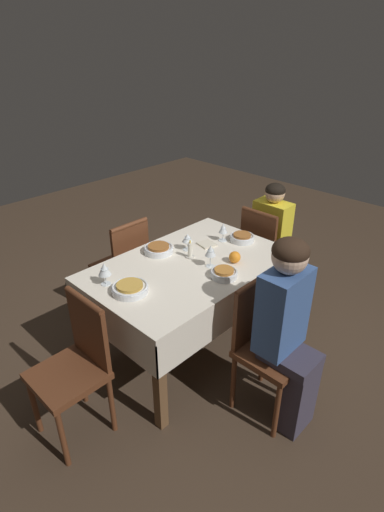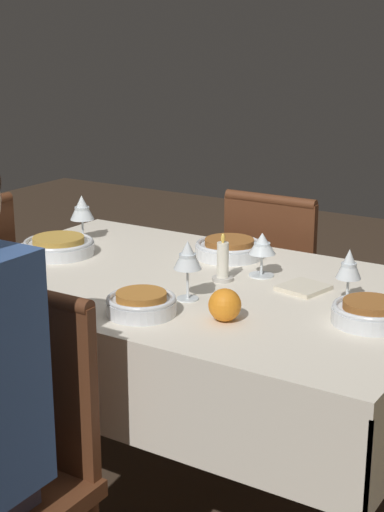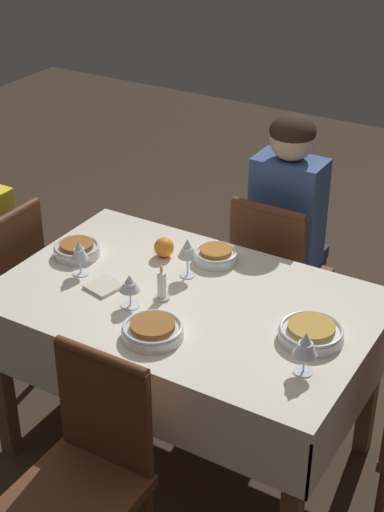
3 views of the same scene
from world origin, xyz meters
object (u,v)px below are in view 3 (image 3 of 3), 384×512
Objects in this scene: bowl_south at (216,255)px; bowl_north at (153,330)px; chair_north at (87,469)px; wine_glass_west at (305,345)px; chair_east at (1,287)px; candle_centerpiece at (162,287)px; person_adult_denim at (291,225)px; dining_table at (186,319)px; bowl_west at (311,332)px; wine_glass_east at (79,251)px; wine_glass_south at (187,249)px; wine_glass_north at (130,284)px; bowl_east at (77,249)px; orange_fruit at (164,247)px; chair_south at (275,275)px; napkin_red_folded at (104,286)px.

bowl_south is 0.82× the size of bowl_north.
chair_north is 0.78m from wine_glass_west.
chair_east is at bearing -6.80° from wine_glass_west.
person_adult_denim is at bearing -97.64° from candle_centerpiece.
dining_table is 1.14× the size of person_adult_denim.
wine_glass_east is at bearing 3.19° from bowl_west.
bowl_west and bowl_north have the same top height.
chair_north is at bearing 94.93° from bowl_south.
wine_glass_south is (0.07, -0.13, 0.21)m from dining_table.
bowl_south is 1.37× the size of wine_glass_north.
bowl_west reaches higher than dining_table.
bowl_east is at bearing -4.58° from dining_table.
candle_centerpiece is (-0.46, 0.10, 0.02)m from bowl_east.
wine_glass_east reaches higher than chair_east.
bowl_south is 0.60m from bowl_west.
orange_fruit is at bearing -61.52° from bowl_north.
chair_south and chair_east have the same top height.
dining_table is at bearing -1.24° from bowl_west.
wine_glass_east is (0.43, 0.06, 0.19)m from dining_table.
chair_north is at bearing 90.04° from person_adult_denim.
person_adult_denim is (0.00, -1.50, 0.19)m from chair_north.
chair_south is 0.87m from bowl_west.
person_adult_denim reaches higher than chair_south.
chair_south is 11.01× the size of orange_fruit.
orange_fruit is at bearing -27.32° from wine_glass_west.
dining_table is 0.34m from orange_fruit.
chair_east is 1.03m from bowl_north.
dining_table is 8.66× the size of wine_glass_south.
napkin_red_folded is (0.15, -0.05, -0.08)m from wine_glass_north.
person_adult_denim is at bearing -126.60° from bowl_east.
chair_north reaches higher than bowl_south.
wine_glass_south is (0.12, 0.69, 0.17)m from person_adult_denim.
orange_fruit reaches higher than bowl_north.
bowl_east is (0.58, 0.64, 0.27)m from chair_south.
bowl_west is at bearing 118.12° from person_adult_denim.
dining_table is 17.12× the size of orange_fruit.
chair_south reaches higher than bowl_east.
chair_south is at bearing 125.40° from chair_east.
wine_glass_south is at bearing -103.77° from wine_glass_north.
bowl_east is 1.35× the size of candle_centerpiece.
wine_glass_north reaches higher than bowl_south.
chair_east is 5.56× the size of wine_glass_south.
bowl_south and bowl_west have the same top height.
wine_glass_south is 0.86× the size of bowl_east.
candle_centerpiece is (0.12, 0.73, 0.29)m from chair_south.
chair_east is 0.73× the size of person_adult_denim.
chair_north is (-0.97, 0.67, 0.00)m from chair_east.
chair_east is at bearing -15.08° from bowl_north.
wine_glass_west is 0.87m from orange_fruit.
wine_glass_north is at bearing 103.77° from orange_fruit.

